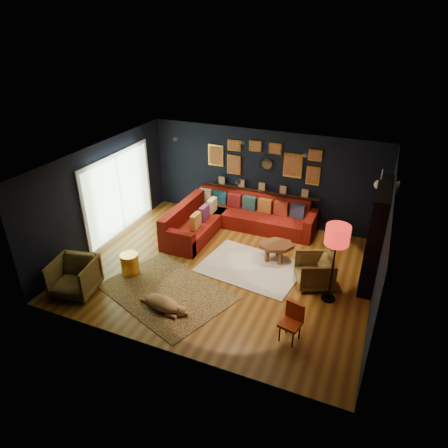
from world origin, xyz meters
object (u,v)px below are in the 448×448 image
at_px(sectional, 229,219).
at_px(orange_chair, 292,319).
at_px(coffee_table, 276,247).
at_px(armchair_left, 74,275).
at_px(gold_stool, 130,264).
at_px(pouf, 202,225).
at_px(armchair_right, 314,270).
at_px(dog, 162,301).
at_px(floor_lamp, 337,238).

bearing_deg(sectional, orange_chair, -52.67).
relative_size(coffee_table, armchair_left, 1.18).
height_order(coffee_table, gold_stool, gold_stool).
xyz_separation_m(pouf, armchair_left, (-1.30, -3.43, 0.24)).
bearing_deg(coffee_table, orange_chair, -67.52).
bearing_deg(armchair_left, sectional, 52.41).
bearing_deg(pouf, sectional, 32.80).
distance_m(sectional, armchair_right, 3.09).
relative_size(armchair_left, gold_stool, 1.72).
bearing_deg(gold_stool, orange_chair, -8.75).
bearing_deg(sectional, pouf, -147.20).
distance_m(sectional, pouf, 0.77).
bearing_deg(sectional, armchair_left, -116.74).
height_order(pouf, gold_stool, gold_stool).
xyz_separation_m(pouf, orange_chair, (3.24, -2.99, 0.24)).
bearing_deg(dog, armchair_right, 45.45).
relative_size(orange_chair, dog, 0.65).
distance_m(pouf, orange_chair, 4.42).
distance_m(orange_chair, floor_lamp, 1.79).
distance_m(floor_lamp, dog, 3.64).
bearing_deg(floor_lamp, pouf, 156.58).
bearing_deg(sectional, floor_lamp, -33.42).
xyz_separation_m(armchair_left, floor_lamp, (4.97, 1.84, 1.02)).
relative_size(armchair_right, floor_lamp, 0.44).
relative_size(sectional, gold_stool, 6.74).
bearing_deg(armchair_right, pouf, -133.29).
relative_size(armchair_left, dog, 0.75).
bearing_deg(coffee_table, dog, -121.14).
distance_m(sectional, gold_stool, 3.09).
bearing_deg(orange_chair, armchair_right, 102.13).
relative_size(coffee_table, floor_lamp, 0.60).
relative_size(pouf, floor_lamp, 0.30).
height_order(sectional, armchair_left, armchair_left).
bearing_deg(dog, coffee_table, 67.02).
xyz_separation_m(coffee_table, pouf, (-2.24, 0.59, -0.17)).
bearing_deg(orange_chair, coffee_table, 125.81).
bearing_deg(sectional, gold_stool, -114.57).
bearing_deg(pouf, coffee_table, -14.71).
height_order(orange_chair, floor_lamp, floor_lamp).
bearing_deg(pouf, armchair_right, -20.28).
bearing_deg(armchair_left, armchair_right, 15.07).
distance_m(armchair_left, orange_chair, 4.55).
bearing_deg(orange_chair, gold_stool, -175.41).
distance_m(pouf, armchair_left, 3.68).
distance_m(coffee_table, floor_lamp, 2.06).
height_order(armchair_right, gold_stool, armchair_right).
bearing_deg(dog, gold_stool, 156.73).
relative_size(coffee_table, pouf, 1.99).
height_order(coffee_table, orange_chair, orange_chair).
distance_m(coffee_table, pouf, 2.32).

